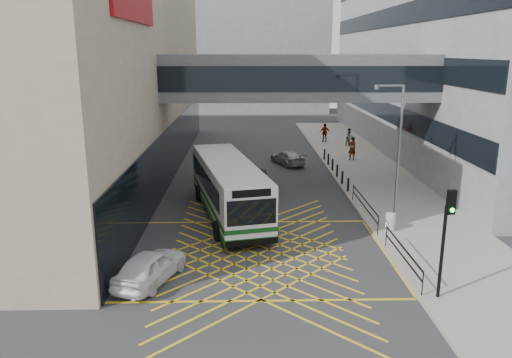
{
  "coord_description": "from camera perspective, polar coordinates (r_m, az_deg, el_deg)",
  "views": [
    {
      "loc": [
        -0.6,
        -21.7,
        9.27
      ],
      "look_at": [
        0.0,
        4.0,
        2.6
      ],
      "focal_mm": 35.0,
      "sensor_mm": 36.0,
      "label": 1
    }
  ],
  "objects": [
    {
      "name": "bus",
      "position": [
        28.53,
        -3.21,
        -0.86
      ],
      "size": [
        5.03,
        11.61,
        3.17
      ],
      "rotation": [
        0.0,
        0.0,
        0.22
      ],
      "color": "silver",
      "rests_on": "ground"
    },
    {
      "name": "bollards",
      "position": [
        38.33,
        8.99,
        1.3
      ],
      "size": [
        0.14,
        10.14,
        0.9
      ],
      "color": "black",
      "rests_on": "pavement"
    },
    {
      "name": "street_lamp",
      "position": [
        27.9,
        15.76,
        3.84
      ],
      "size": [
        1.67,
        0.32,
        7.35
      ],
      "rotation": [
        0.0,
        0.0,
        0.07
      ],
      "color": "slate",
      "rests_on": "pavement"
    },
    {
      "name": "litter_bin",
      "position": [
        26.9,
        15.11,
        -4.76
      ],
      "size": [
        0.52,
        0.52,
        0.9
      ],
      "primitive_type": "cylinder",
      "color": "#ADA89E",
      "rests_on": "pavement"
    },
    {
      "name": "car_dark",
      "position": [
        34.66,
        -0.59,
        0.22
      ],
      "size": [
        2.65,
        4.71,
        1.39
      ],
      "primitive_type": "imported",
      "rotation": [
        0.0,
        0.0,
        2.93
      ],
      "color": "black",
      "rests_on": "ground"
    },
    {
      "name": "pavement",
      "position": [
        39.04,
        12.94,
        0.55
      ],
      "size": [
        6.0,
        54.0,
        0.16
      ],
      "primitive_type": "cube",
      "color": "gray",
      "rests_on": "ground"
    },
    {
      "name": "car_silver",
      "position": [
        41.6,
        3.64,
        2.51
      ],
      "size": [
        3.06,
        4.3,
        1.23
      ],
      "primitive_type": "imported",
      "rotation": [
        0.0,
        0.0,
        3.53
      ],
      "color": "#92969A",
      "rests_on": "ground"
    },
    {
      "name": "building_far",
      "position": [
        81.72,
        -2.4,
        14.34
      ],
      "size": [
        28.0,
        16.0,
        18.0
      ],
      "primitive_type": "cube",
      "color": "gray",
      "rests_on": "ground"
    },
    {
      "name": "kerb_railings",
      "position": [
        25.84,
        13.94,
        -4.86
      ],
      "size": [
        0.05,
        12.54,
        1.0
      ],
      "color": "black",
      "rests_on": "pavement"
    },
    {
      "name": "box_junction",
      "position": [
        23.61,
        0.23,
        -8.57
      ],
      "size": [
        12.0,
        9.0,
        0.01
      ],
      "color": "gold",
      "rests_on": "ground"
    },
    {
      "name": "car_white",
      "position": [
        21.16,
        -12.01,
        -9.72
      ],
      "size": [
        3.15,
        4.69,
        1.38
      ],
      "primitive_type": "imported",
      "rotation": [
        0.0,
        0.0,
        2.79
      ],
      "color": "white",
      "rests_on": "ground"
    },
    {
      "name": "pedestrian_c",
      "position": [
        51.36,
        7.88,
        5.25
      ],
      "size": [
        1.12,
        0.56,
        1.88
      ],
      "primitive_type": "imported",
      "rotation": [
        0.0,
        0.0,
        3.16
      ],
      "color": "gray",
      "rests_on": "pavement"
    },
    {
      "name": "pedestrian_b",
      "position": [
        49.75,
        10.63,
        4.73
      ],
      "size": [
        0.95,
        0.79,
        1.69
      ],
      "primitive_type": "imported",
      "rotation": [
        0.0,
        0.0,
        0.45
      ],
      "color": "gray",
      "rests_on": "pavement"
    },
    {
      "name": "building_whsmith",
      "position": [
        41.53,
        -26.63,
        11.29
      ],
      "size": [
        24.17,
        42.0,
        16.0
      ],
      "color": "tan",
      "rests_on": "ground"
    },
    {
      "name": "traffic_light",
      "position": [
        19.55,
        20.94,
        -5.31
      ],
      "size": [
        0.33,
        0.51,
        4.29
      ],
      "rotation": [
        0.0,
        0.0,
        0.21
      ],
      "color": "black",
      "rests_on": "pavement"
    },
    {
      "name": "ground",
      "position": [
        23.61,
        0.23,
        -8.58
      ],
      "size": [
        120.0,
        120.0,
        0.0
      ],
      "primitive_type": "plane",
      "color": "#333335"
    },
    {
      "name": "pedestrian_a",
      "position": [
        43.26,
        10.92,
        3.45
      ],
      "size": [
        0.92,
        0.78,
        1.97
      ],
      "primitive_type": "imported",
      "rotation": [
        0.0,
        0.0,
        3.47
      ],
      "color": "gray",
      "rests_on": "pavement"
    },
    {
      "name": "skybridge",
      "position": [
        33.94,
        4.85,
        11.5
      ],
      "size": [
        20.0,
        4.1,
        3.0
      ],
      "color": "#51565B",
      "rests_on": "ground"
    }
  ]
}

